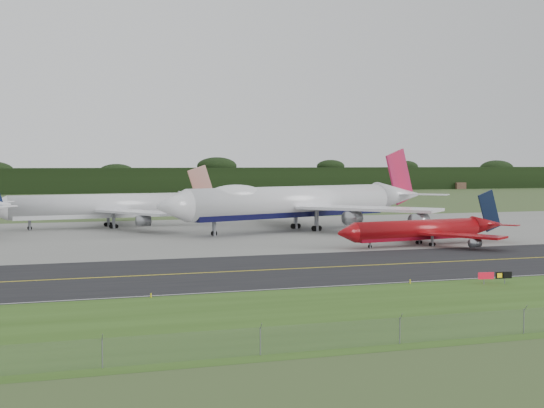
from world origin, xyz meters
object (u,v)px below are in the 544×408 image
(jet_ba_747, at_px, (301,202))
(jet_star_tail, at_px, (110,207))
(taxiway_sign, at_px, (495,276))
(jet_red_737, at_px, (425,230))

(jet_ba_747, height_order, jet_star_tail, jet_ba_747)
(jet_ba_747, relative_size, taxiway_sign, 16.00)
(jet_star_tail, bearing_deg, jet_red_737, -47.20)
(taxiway_sign, bearing_deg, jet_red_737, 71.86)
(jet_ba_747, bearing_deg, taxiway_sign, -91.65)
(jet_ba_747, bearing_deg, jet_star_tail, 153.04)
(jet_red_737, height_order, jet_star_tail, jet_star_tail)
(jet_red_737, xyz_separation_m, jet_star_tail, (-50.43, 54.46, 2.05))
(jet_ba_747, distance_m, jet_star_tail, 43.84)
(jet_ba_747, relative_size, jet_star_tail, 1.30)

